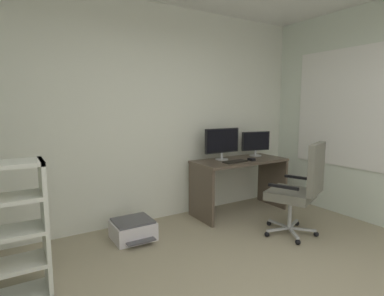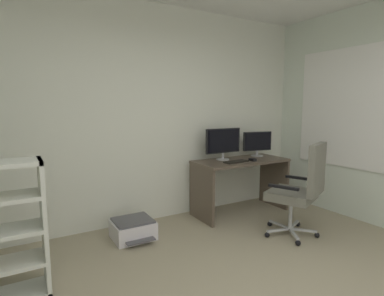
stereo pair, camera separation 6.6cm
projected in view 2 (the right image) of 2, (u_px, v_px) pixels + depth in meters
The scene contains 10 objects.
wall_back at pixel (143, 115), 3.94m from camera, with size 4.85×0.10×2.77m, color silver.
window_pane at pixel (346, 108), 4.13m from camera, with size 0.01×1.31×1.50m, color white.
window_frame at pixel (345, 108), 4.12m from camera, with size 0.02×1.39×1.58m, color white.
desk at pixel (241, 175), 4.31m from camera, with size 1.32×0.59×0.76m.
monitor_main at pixel (223, 142), 4.25m from camera, with size 0.55×0.18×0.44m.
monitor_secondary at pixel (257, 142), 4.56m from camera, with size 0.45×0.18×0.36m.
keyboard at pixel (236, 162), 4.07m from camera, with size 0.34×0.13×0.02m, color black.
computer_mouse at pixel (253, 160), 4.19m from camera, with size 0.06×0.10×0.03m, color black.
office_chair at pixel (301, 187), 3.49m from camera, with size 0.66×0.70×1.10m.
printer at pixel (133, 229), 3.51m from camera, with size 0.45×0.49×0.22m.
Camera 2 is at (-1.46, -1.28, 1.50)m, focal length 28.83 mm.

